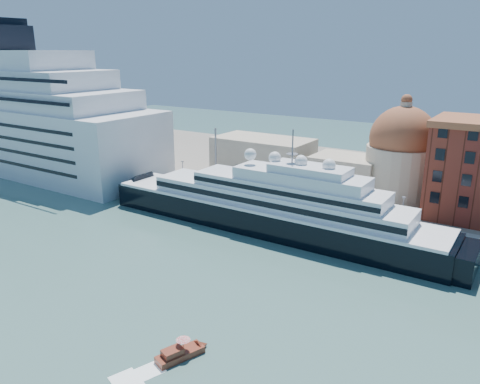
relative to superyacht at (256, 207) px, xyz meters
The scene contains 9 objects.
ground 23.53m from the superyacht, 86.83° to the right, with size 400.00×400.00×0.00m, color #355C5C.
quay 11.64m from the superyacht, 83.40° to the left, with size 180.00×10.00×2.50m, color gray.
land 52.16m from the superyacht, 88.60° to the left, with size 260.00×72.00×2.00m, color slate.
quay_fence 6.85m from the superyacht, 78.92° to the left, with size 180.00×0.10×1.20m, color slate.
superyacht is the anchor object (origin of this frame).
service_barge 53.93m from the superyacht, behind, with size 10.77×5.68×2.31m.
water_taxi 51.05m from the superyacht, 70.67° to the right, with size 4.41×7.08×3.19m.
church 36.07m from the superyacht, 77.56° to the left, with size 66.00×18.00×25.50m.
lamp_posts 15.52m from the superyacht, 140.87° to the left, with size 120.80×2.40×18.00m.
Camera 1 is at (52.03, -65.92, 40.11)m, focal length 35.00 mm.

